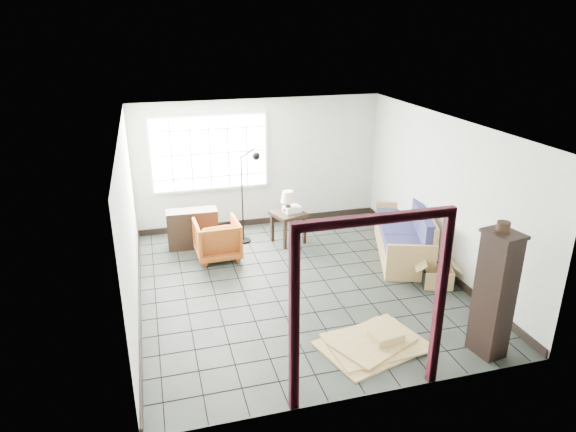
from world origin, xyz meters
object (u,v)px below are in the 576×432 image
object	(u,v)px
futon_sofa	(406,237)
side_table	(288,218)
armchair	(217,237)
tall_shelf	(494,294)

from	to	relation	value
futon_sofa	side_table	distance (m)	2.22
futon_sofa	armchair	world-z (taller)	futon_sofa
armchair	tall_shelf	bearing A→B (deg)	125.30
tall_shelf	futon_sofa	bearing A→B (deg)	72.31
futon_sofa	tall_shelf	xyz separation A→B (m)	(-0.39, -2.95, 0.51)
armchair	tall_shelf	size ratio (longest dim) A/B	0.47
armchair	tall_shelf	distance (m)	4.78
armchair	side_table	bearing A→B (deg)	-169.95
armchair	side_table	size ratio (longest dim) A/B	1.12
side_table	tall_shelf	xyz separation A→B (m)	(1.52, -4.06, 0.35)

